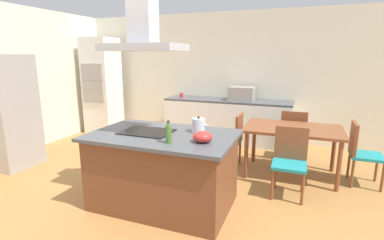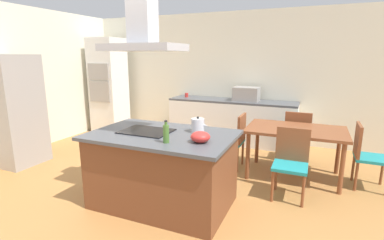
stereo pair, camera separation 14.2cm
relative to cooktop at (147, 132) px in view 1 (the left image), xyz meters
The scene contains 19 objects.
ground 1.77m from the cooktop, 81.91° to the left, with size 16.00×16.00×0.00m, color #AD753D.
wall_back 3.29m from the cooktop, 86.25° to the left, with size 7.20×0.10×2.70m, color silver.
wall_left 3.42m from the cooktop, 162.83° to the left, with size 0.10×8.80×2.70m, color silver.
kitchen_island 0.50m from the cooktop, ahead, with size 1.71×1.09×0.90m.
cooktop is the anchor object (origin of this frame).
tea_kettle 0.63m from the cooktop, 21.57° to the left, with size 0.21×0.16×0.19m.
olive_oil_bottle 0.54m from the cooktop, 35.03° to the right, with size 0.07×0.07×0.24m.
mixing_bowl 0.78m from the cooktop, 10.81° to the right, with size 0.21×0.21×0.12m, color red.
back_counter 2.93m from the cooktop, 84.53° to the left, with size 2.63×0.62×0.90m.
countertop_microwave 2.94m from the cooktop, 78.77° to the left, with size 0.50×0.38×0.28m, color #9E9993.
coffee_mug_red 3.00m from the cooktop, 104.81° to the left, with size 0.08×0.08×0.09m, color red.
wall_oven_stack 3.78m from the cooktop, 135.44° to the left, with size 0.70×0.66×2.20m.
refrigerator 2.78m from the cooktop, behind, with size 0.80×0.73×1.82m.
dining_table 2.23m from the cooktop, 42.60° to the left, with size 1.40×0.90×0.75m.
chair_at_left_end 1.71m from the cooktop, 64.47° to the left, with size 0.42×0.42×0.89m.
chair_facing_back_wall 2.74m from the cooktop, 53.00° to the left, with size 0.42×0.42×0.89m.
chair_facing_island 1.88m from the cooktop, 27.11° to the left, with size 0.42×0.42×0.89m.
chair_at_right_end 2.98m from the cooktop, 30.50° to the left, with size 0.42×0.42×0.89m.
range_hood 1.20m from the cooktop, behind, with size 0.90×0.55×0.78m.
Camera 1 is at (1.48, -2.93, 1.80)m, focal length 26.91 mm.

